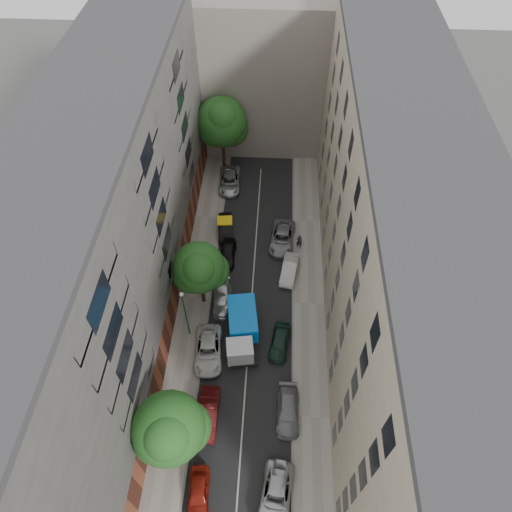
# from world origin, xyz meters

# --- Properties ---
(ground) EXTENTS (120.00, 120.00, 0.00)m
(ground) POSITION_xyz_m (0.00, 0.00, 0.00)
(ground) COLOR #4C4C49
(ground) RESTS_ON ground
(road_surface) EXTENTS (8.00, 44.00, 0.02)m
(road_surface) POSITION_xyz_m (0.00, 0.00, 0.01)
(road_surface) COLOR black
(road_surface) RESTS_ON ground
(sidewalk_left) EXTENTS (3.00, 44.00, 0.15)m
(sidewalk_left) POSITION_xyz_m (-5.50, 0.00, 0.07)
(sidewalk_left) COLOR gray
(sidewalk_left) RESTS_ON ground
(sidewalk_right) EXTENTS (3.00, 44.00, 0.15)m
(sidewalk_right) POSITION_xyz_m (5.50, 0.00, 0.07)
(sidewalk_right) COLOR gray
(sidewalk_right) RESTS_ON ground
(building_left) EXTENTS (8.00, 44.00, 20.00)m
(building_left) POSITION_xyz_m (-11.00, 0.00, 10.00)
(building_left) COLOR #464441
(building_left) RESTS_ON ground
(building_right) EXTENTS (8.00, 44.00, 20.00)m
(building_right) POSITION_xyz_m (11.00, 0.00, 10.00)
(building_right) COLOR #BAAC91
(building_right) RESTS_ON ground
(building_endcap) EXTENTS (18.00, 12.00, 18.00)m
(building_endcap) POSITION_xyz_m (0.00, 28.00, 9.00)
(building_endcap) COLOR gray
(building_endcap) RESTS_ON ground
(tarp_truck) EXTENTS (3.22, 6.38, 2.81)m
(tarp_truck) POSITION_xyz_m (-0.60, -3.98, 1.55)
(tarp_truck) COLOR black
(tarp_truck) RESTS_ON ground
(car_left_0) EXTENTS (1.80, 3.92, 1.30)m
(car_left_0) POSITION_xyz_m (-2.80, -17.19, 0.65)
(car_left_0) COLOR maroon
(car_left_0) RESTS_ON ground
(car_left_1) EXTENTS (1.58, 4.50, 1.48)m
(car_left_1) POSITION_xyz_m (-2.80, -11.40, 0.74)
(car_left_1) COLOR #4B0F0F
(car_left_1) RESTS_ON ground
(car_left_2) EXTENTS (2.78, 5.28, 1.42)m
(car_left_2) POSITION_xyz_m (-3.45, -5.80, 0.71)
(car_left_2) COLOR silver
(car_left_2) RESTS_ON ground
(car_left_3) EXTENTS (2.18, 4.53, 1.27)m
(car_left_3) POSITION_xyz_m (-2.80, -0.20, 0.64)
(car_left_3) COLOR #B8B8BD
(car_left_3) RESTS_ON ground
(car_left_4) EXTENTS (1.67, 4.00, 1.35)m
(car_left_4) POSITION_xyz_m (-2.80, 5.40, 0.68)
(car_left_4) COLOR black
(car_left_4) RESTS_ON ground
(car_left_5) EXTENTS (1.84, 4.28, 1.37)m
(car_left_5) POSITION_xyz_m (-3.40, 9.00, 0.68)
(car_left_5) COLOR black
(car_left_5) RESTS_ON ground
(car_left_6) EXTENTS (2.64, 5.34, 1.46)m
(car_left_6) POSITION_xyz_m (-3.60, 16.60, 0.73)
(car_left_6) COLOR #B1B2B6
(car_left_6) RESTS_ON ground
(car_right_0) EXTENTS (2.83, 5.07, 1.34)m
(car_right_0) POSITION_xyz_m (2.80, -17.00, 0.67)
(car_right_0) COLOR #B2B2B7
(car_right_0) RESTS_ON ground
(car_right_1) EXTENTS (1.82, 4.45, 1.29)m
(car_right_1) POSITION_xyz_m (3.60, -10.80, 0.64)
(car_right_1) COLOR slate
(car_right_1) RESTS_ON ground
(car_right_2) EXTENTS (2.17, 4.14, 1.35)m
(car_right_2) POSITION_xyz_m (2.80, -4.60, 0.67)
(car_right_2) COLOR black
(car_right_2) RESTS_ON ground
(car_right_3) EXTENTS (2.08, 4.33, 1.37)m
(car_right_3) POSITION_xyz_m (3.60, 3.60, 0.68)
(car_right_3) COLOR silver
(car_right_3) RESTS_ON ground
(car_right_4) EXTENTS (2.92, 5.43, 1.45)m
(car_right_4) POSITION_xyz_m (2.80, 7.80, 0.72)
(car_right_4) COLOR gray
(car_right_4) RESTS_ON ground
(tree_near) EXTENTS (5.33, 5.06, 8.19)m
(tree_near) POSITION_xyz_m (-4.61, -14.45, 5.54)
(tree_near) COLOR #382619
(tree_near) RESTS_ON sidewalk_left
(tree_mid) EXTENTS (4.98, 4.66, 7.59)m
(tree_mid) POSITION_xyz_m (-4.50, -0.31, 5.16)
(tree_mid) COLOR #382619
(tree_mid) RESTS_ON sidewalk_left
(tree_far) EXTENTS (5.96, 5.78, 9.39)m
(tree_far) POSITION_xyz_m (-4.50, 19.89, 6.34)
(tree_far) COLOR #382619
(tree_far) RESTS_ON sidewalk_left
(lamp_post) EXTENTS (0.36, 0.36, 6.41)m
(lamp_post) POSITION_xyz_m (-5.43, -3.89, 4.10)
(lamp_post) COLOR #185735
(lamp_post) RESTS_ON sidewalk_left
(pedestrian) EXTENTS (0.72, 0.55, 1.78)m
(pedestrian) POSITION_xyz_m (4.59, 7.11, 1.04)
(pedestrian) COLOR black
(pedestrian) RESTS_ON sidewalk_right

